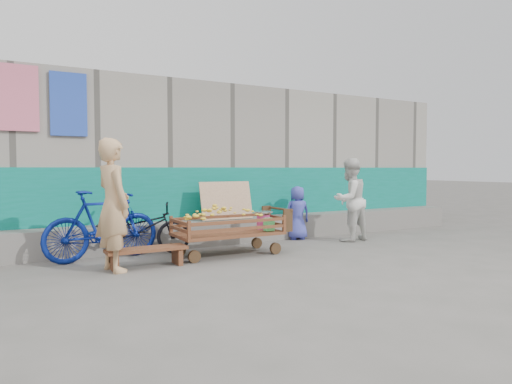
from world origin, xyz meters
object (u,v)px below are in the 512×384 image
child (297,213)px  bicycle_blue (103,225)px  bicycle_dark (141,228)px  vendor_man (113,205)px  bench (147,253)px  banana_cart (226,222)px  woman (350,200)px

child → bicycle_blue: size_ratio=0.59×
bicycle_dark → bicycle_blue: bearing=126.9°
vendor_man → bicycle_dark: size_ratio=1.13×
bench → bicycle_dark: 1.08m
banana_cart → woman: bearing=3.2°
vendor_man → woman: bearing=-97.1°
banana_cart → woman: 2.69m
banana_cart → bicycle_dark: (-1.16, 0.78, -0.11)m
banana_cart → bicycle_dark: bearing=145.9°
banana_cart → bench: 1.42m
banana_cart → child: size_ratio=1.76×
vendor_man → child: vendor_man is taller
vendor_man → bicycle_blue: bearing=-13.4°
vendor_man → banana_cart: bearing=-94.2°
bicycle_blue → child: bearing=-96.7°
banana_cart → child: (1.90, 0.78, -0.01)m
bench → woman: size_ratio=0.71×
bench → bicycle_blue: bearing=117.0°
bicycle_blue → vendor_man: bearing=169.2°
bench → banana_cart: bearing=10.9°
bench → bicycle_blue: 1.00m
banana_cart → vendor_man: 1.86m
child → woman: bearing=151.2°
bicycle_blue → bicycle_dark: bearing=-82.2°
banana_cart → vendor_man: bearing=-171.8°
child → bicycle_blue: (-3.69, -0.20, 0.01)m
banana_cart → bicycle_blue: 1.88m
bench → bicycle_dark: (0.20, 1.04, 0.21)m
vendor_man → bicycle_blue: 0.92m
banana_cart → bicycle_blue: (-1.79, 0.58, -0.00)m
woman → bicycle_blue: (-4.46, 0.43, -0.26)m
vendor_man → woman: 4.50m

